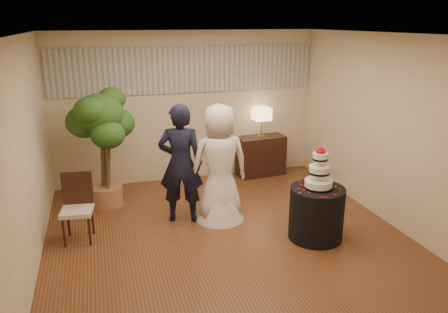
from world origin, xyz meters
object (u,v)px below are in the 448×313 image
object	(u,v)px
cake_table	(316,213)
console	(261,156)
wedding_cake	(319,168)
side_chair	(77,209)
table_lamp	(261,122)
groom	(181,164)
ficus_tree	(103,148)
bride	(220,163)

from	to	relation	value
cake_table	console	xyz separation A→B (m)	(0.21, 2.72, 0.01)
cake_table	console	distance (m)	2.72
wedding_cake	side_chair	size ratio (longest dim) A/B	0.62
console	table_lamp	xyz separation A→B (m)	(0.00, 0.00, 0.68)
table_lamp	cake_table	bearing A→B (deg)	-94.35
groom	ficus_tree	distance (m)	1.42
bride	console	world-z (taller)	bride
table_lamp	side_chair	xyz separation A→B (m)	(-3.42, -1.85, -0.60)
bride	wedding_cake	bearing A→B (deg)	138.10
groom	table_lamp	xyz separation A→B (m)	(1.91, 1.60, 0.16)
table_lamp	side_chair	world-z (taller)	table_lamp
bride	table_lamp	size ratio (longest dim) A/B	3.13
wedding_cake	table_lamp	size ratio (longest dim) A/B	1.02
cake_table	side_chair	world-z (taller)	side_chair
cake_table	ficus_tree	world-z (taller)	ficus_tree
wedding_cake	console	bearing A→B (deg)	85.65
bride	cake_table	xyz separation A→B (m)	(1.13, -0.99, -0.53)
cake_table	table_lamp	size ratio (longest dim) A/B	1.31
bride	side_chair	xyz separation A→B (m)	(-2.09, -0.13, -0.43)
groom	cake_table	size ratio (longest dim) A/B	2.40
console	table_lamp	size ratio (longest dim) A/B	1.62
wedding_cake	side_chair	distance (m)	3.38
console	ficus_tree	bearing A→B (deg)	-172.14
ficus_tree	cake_table	bearing A→B (deg)	-35.70
console	groom	bearing A→B (deg)	-145.28
groom	side_chair	distance (m)	1.60
console	wedding_cake	bearing A→B (deg)	-99.65
console	side_chair	distance (m)	3.89
table_lamp	bride	bearing A→B (deg)	-127.80
console	side_chair	size ratio (longest dim) A/B	0.98
bride	cake_table	size ratio (longest dim) A/B	2.39
bride	console	xyz separation A→B (m)	(1.34, 1.72, -0.52)
bride	wedding_cake	world-z (taller)	bride
console	ficus_tree	size ratio (longest dim) A/B	0.47
bride	table_lamp	distance (m)	2.19
groom	side_chair	world-z (taller)	groom
cake_table	wedding_cake	xyz separation A→B (m)	(0.00, -0.00, 0.67)
console	table_lamp	bearing A→B (deg)	0.00
bride	side_chair	size ratio (longest dim) A/B	1.90
groom	console	xyz separation A→B (m)	(1.91, 1.60, -0.52)
side_chair	groom	bearing A→B (deg)	17.02
table_lamp	side_chair	distance (m)	3.94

